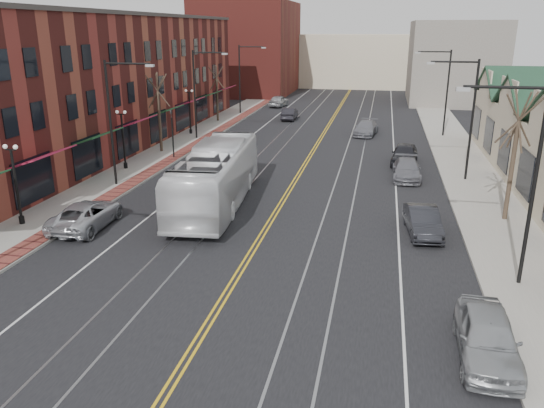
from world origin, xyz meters
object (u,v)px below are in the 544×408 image
at_px(transit_bus, 216,176).
at_px(parked_car_d, 405,154).
at_px(parked_car_a, 487,337).
at_px(parked_car_c, 407,169).
at_px(parked_suv, 86,215).
at_px(parked_car_b, 423,221).

relative_size(transit_bus, parked_car_d, 2.76).
relative_size(parked_car_a, parked_car_d, 0.97).
xyz_separation_m(transit_bus, parked_car_c, (11.22, 8.34, -1.11)).
distance_m(transit_bus, parked_car_c, 14.03).
bearing_deg(parked_car_d, parked_car_a, -80.49).
relative_size(parked_suv, parked_car_c, 1.10).
distance_m(parked_suv, parked_car_c, 21.41).
height_order(parked_car_b, parked_car_d, parked_car_d).
bearing_deg(parked_car_b, parked_car_a, -88.93).
bearing_deg(parked_car_c, parked_car_b, -87.64).
xyz_separation_m(parked_car_a, parked_car_b, (-1.33, 10.72, -0.07)).
height_order(transit_bus, parked_suv, transit_bus).
height_order(parked_suv, parked_car_d, parked_car_d).
xyz_separation_m(parked_suv, parked_car_b, (17.27, 2.61, -0.01)).
distance_m(transit_bus, parked_suv, 7.52).
xyz_separation_m(parked_car_a, parked_car_d, (-1.80, 25.67, 0.02)).
bearing_deg(parked_car_c, parked_suv, -141.83).
relative_size(parked_suv, parked_car_a, 1.13).
xyz_separation_m(transit_bus, parked_car_a, (12.99, -13.01, -1.01)).
bearing_deg(parked_car_a, parked_car_b, 98.85).
relative_size(parked_suv, parked_car_d, 1.10).
xyz_separation_m(parked_suv, parked_car_a, (18.60, -8.11, 0.06)).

